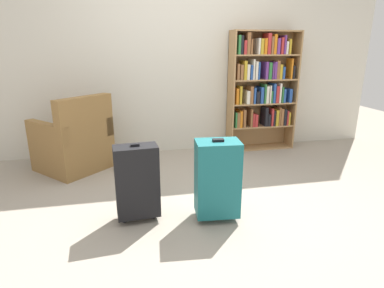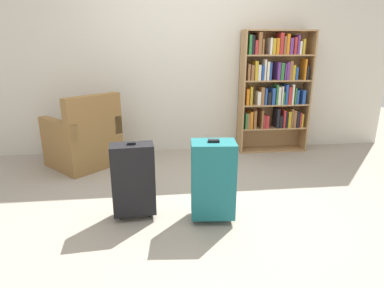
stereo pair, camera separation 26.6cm
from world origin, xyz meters
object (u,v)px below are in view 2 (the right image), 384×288
(mug, at_px, (125,164))
(suitcase_black, at_px, (133,179))
(armchair, at_px, (84,141))
(suitcase_teal, at_px, (213,179))
(bookshelf, at_px, (274,87))

(mug, distance_m, suitcase_black, 1.26)
(armchair, distance_m, mug, 0.58)
(armchair, relative_size, suitcase_teal, 1.39)
(suitcase_black, bearing_deg, armchair, 116.53)
(mug, xyz_separation_m, suitcase_teal, (0.85, -1.32, 0.32))
(mug, bearing_deg, suitcase_black, -80.83)
(bookshelf, xyz_separation_m, suitcase_black, (-1.81, -1.71, -0.54))
(suitcase_teal, bearing_deg, mug, 122.87)
(bookshelf, distance_m, suitcase_black, 2.55)
(bookshelf, bearing_deg, mug, -166.10)
(bookshelf, relative_size, suitcase_black, 2.39)
(bookshelf, height_order, suitcase_black, bookshelf)
(mug, height_order, suitcase_teal, suitcase_teal)
(mug, distance_m, suitcase_teal, 1.61)
(armchair, xyz_separation_m, mug, (0.49, -0.15, -0.27))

